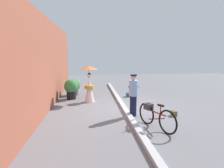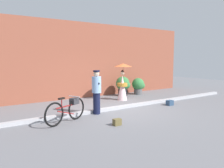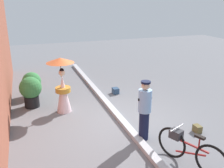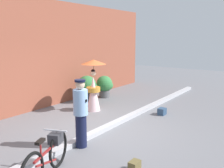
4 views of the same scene
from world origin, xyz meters
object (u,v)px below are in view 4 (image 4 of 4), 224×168
(person_officer, at_px, (81,112))
(person_with_parasol, at_px, (93,84))
(potted_plant_by_door, at_px, (88,87))
(backpack_on_pavement, at_px, (162,111))
(bicycle_near_officer, at_px, (48,156))
(potted_plant_small, at_px, (105,85))
(backpack_spare, at_px, (135,166))

(person_officer, height_order, person_with_parasol, person_with_parasol)
(person_officer, xyz_separation_m, person_with_parasol, (2.46, 1.70, 0.09))
(potted_plant_by_door, relative_size, backpack_on_pavement, 3.83)
(person_with_parasol, distance_m, backpack_on_pavement, 2.54)
(bicycle_near_officer, distance_m, person_with_parasol, 4.37)
(backpack_on_pavement, bearing_deg, person_with_parasol, 113.69)
(bicycle_near_officer, bearing_deg, potted_plant_small, 28.30)
(backpack_spare, bearing_deg, potted_plant_small, 43.20)
(person_officer, height_order, backpack_on_pavement, person_officer)
(backpack_spare, bearing_deg, person_with_parasol, 51.18)
(bicycle_near_officer, xyz_separation_m, person_officer, (1.33, 0.42, 0.44))
(person_officer, bearing_deg, person_with_parasol, 34.73)
(person_with_parasol, bearing_deg, potted_plant_small, 26.16)
(backpack_on_pavement, bearing_deg, person_officer, 171.83)
(person_officer, relative_size, potted_plant_small, 1.73)
(potted_plant_by_door, height_order, backpack_spare, potted_plant_by_door)
(bicycle_near_officer, height_order, backpack_spare, bicycle_near_officer)
(person_officer, relative_size, person_with_parasol, 0.90)
(potted_plant_small, bearing_deg, backpack_on_pavement, -105.16)
(potted_plant_small, height_order, backpack_on_pavement, potted_plant_small)
(backpack_spare, bearing_deg, backpack_on_pavement, 16.87)
(person_with_parasol, relative_size, backpack_spare, 7.43)
(backpack_spare, bearing_deg, potted_plant_by_door, 51.28)
(potted_plant_by_door, distance_m, potted_plant_small, 1.04)
(backpack_on_pavement, bearing_deg, potted_plant_small, 74.84)
(person_with_parasol, height_order, backpack_spare, person_with_parasol)
(person_with_parasol, xyz_separation_m, backpack_spare, (-2.64, -3.29, -0.84))
(bicycle_near_officer, distance_m, potted_plant_by_door, 5.50)
(person_with_parasol, bearing_deg, bicycle_near_officer, -150.71)
(bicycle_near_officer, height_order, potted_plant_small, potted_plant_small)
(potted_plant_by_door, bearing_deg, backpack_spare, -128.72)
(potted_plant_small, distance_m, backpack_on_pavement, 3.21)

